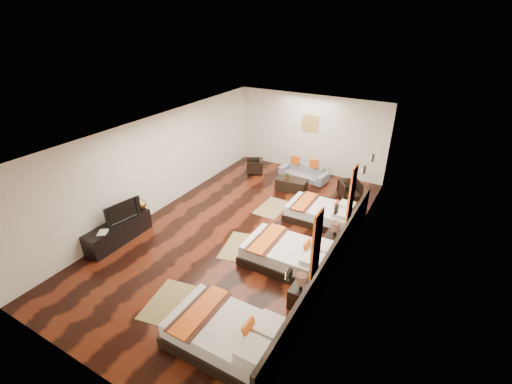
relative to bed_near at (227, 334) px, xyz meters
The scene contains 30 objects.
floor 3.66m from the bed_near, 117.70° to the left, with size 5.50×9.50×0.01m, color black.
ceiling 4.44m from the bed_near, 117.70° to the left, with size 5.50×9.50×0.01m, color white.
back_wall 8.24m from the bed_near, 102.00° to the left, with size 5.50×0.01×2.80m, color silver.
left_wall 5.61m from the bed_near, 144.00° to the left, with size 0.01×9.50×2.80m, color silver.
right_wall 3.58m from the bed_near, 71.93° to the left, with size 0.01×9.50×2.80m, color silver.
headboard_panel 2.64m from the bed_near, 67.35° to the left, with size 0.08×6.60×0.90m, color black.
bed_near is the anchor object (origin of this frame).
bed_mid 2.58m from the bed_near, 90.00° to the left, with size 2.05×1.29×0.78m.
bed_far 4.80m from the bed_near, 90.03° to the left, with size 1.88×1.18×0.72m.
nightstand_a 1.67m from the bed_near, 63.37° to the left, with size 0.40×0.40×0.79m.
nightstand_b 3.64m from the bed_near, 78.14° to the left, with size 0.43×0.43×0.84m.
jute_mat_near 1.66m from the bed_near, behind, with size 0.75×1.20×0.01m, color olive.
jute_mat_mid 2.93m from the bed_near, 117.75° to the left, with size 0.75×1.20×0.01m, color olive.
jute_mat_far 5.01m from the bed_near, 107.75° to the left, with size 0.75×1.20×0.01m, color olive.
tv_console 4.39m from the bed_near, 162.73° to the left, with size 0.50×1.80×0.55m, color black.
tv 4.43m from the bed_near, 160.51° to the left, with size 0.96×0.13×0.56m, color black.
book 4.27m from the bed_near, 169.79° to the left, with size 0.21×0.29×0.03m, color black.
figurine 4.73m from the bed_near, 153.05° to the left, with size 0.32×0.32×0.34m, color brown.
sofa 7.34m from the bed_near, 101.95° to the left, with size 1.71×0.67×0.50m, color gray.
armchair_left 7.50m from the bed_near, 115.86° to the left, with size 0.57×0.59×0.54m, color black.
armchair_right 6.56m from the bed_near, 87.35° to the left, with size 0.62×0.64×0.58m, color black.
coffee_table 6.32m from the bed_near, 103.92° to the left, with size 1.00×0.50×0.40m, color black.
table_plant 6.32m from the bed_near, 105.21° to the left, with size 0.24×0.20×0.26m, color #2C6220.
orange_panel_a 2.21m from the bed_near, 52.14° to the left, with size 0.04×0.40×1.30m, color #D86014.
orange_panel_b 3.95m from the bed_near, 73.68° to the left, with size 0.04×0.40×1.30m, color #D86014.
sconce_near 1.89m from the bed_near, 12.85° to the left, with size 0.07×0.12×0.18m.
sconce_mid 3.07m from the bed_near, 67.46° to the left, with size 0.07×0.12×0.18m.
sconce_far 5.00m from the bed_near, 77.71° to the left, with size 0.07×0.12×0.18m.
sconce_lounge 5.84m from the bed_near, 79.66° to the left, with size 0.07×0.12×0.18m.
gold_artwork 8.28m from the bed_near, 102.03° to the left, with size 0.60×0.04×0.60m, color #AD873F.
Camera 1 is at (4.24, -6.71, 5.26)m, focal length 24.47 mm.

